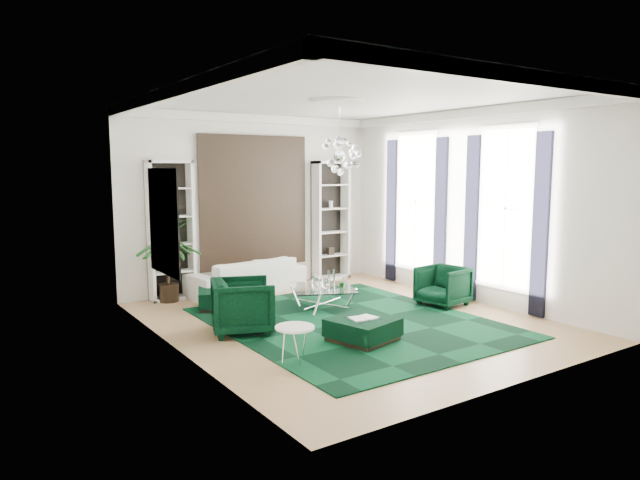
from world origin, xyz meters
TOP-DOWN VIEW (x-y plane):
  - floor at (0.00, 0.00)m, footprint 6.00×7.00m
  - ceiling at (0.00, 0.00)m, footprint 6.00×7.00m
  - wall_back at (0.00, 3.51)m, footprint 6.00×0.02m
  - wall_front at (0.00, -3.51)m, footprint 6.00×0.02m
  - wall_left at (-3.01, 0.00)m, footprint 0.02×7.00m
  - wall_right at (3.01, 0.00)m, footprint 0.02×7.00m
  - crown_molding at (0.00, 0.00)m, footprint 6.00×7.00m
  - ceiling_medallion at (0.00, 0.30)m, footprint 0.90×0.90m
  - tapestry at (0.00, 3.46)m, footprint 2.50×0.06m
  - shelving_left at (-1.95, 3.31)m, footprint 0.90×0.38m
  - shelving_right at (1.95, 3.31)m, footprint 0.90×0.38m
  - painting at (-2.97, 0.60)m, footprint 0.04×1.30m
  - window_near at (2.99, -0.90)m, footprint 0.03×1.10m
  - curtain_near_a at (2.96, -1.68)m, footprint 0.07×0.30m
  - curtain_near_b at (2.96, -0.12)m, footprint 0.07×0.30m
  - window_far at (2.99, 1.50)m, footprint 0.03×1.10m
  - curtain_far_a at (2.96, 0.72)m, footprint 0.07×0.30m
  - curtain_far_b at (2.96, 2.28)m, footprint 0.07×0.30m
  - rug at (0.00, -0.14)m, footprint 4.20×5.00m
  - sofa at (-0.46, 2.95)m, footprint 2.62×1.32m
  - armchair_left at (-1.81, 0.39)m, footprint 1.22×1.21m
  - armchair_right at (2.21, -0.12)m, footprint 0.95×0.93m
  - coffee_table at (0.19, 1.03)m, footprint 1.51×1.51m
  - ottoman_side at (-1.46, 2.05)m, footprint 1.06×1.06m
  - ottoman_front at (-0.49, -1.07)m, footprint 1.09×1.09m
  - book at (-0.49, -1.07)m, footprint 0.42×0.28m
  - side_table at (-1.89, -1.37)m, footprint 0.61×0.61m
  - palm at (-2.09, 3.15)m, footprint 1.39×1.39m
  - chandelier at (0.15, 0.45)m, footprint 1.05×1.05m
  - table_plant at (0.47, 0.79)m, footprint 0.15×0.14m

SIDE VIEW (x-z plane):
  - floor at x=0.00m, z-range -0.02..0.00m
  - rug at x=0.00m, z-range 0.00..0.02m
  - ottoman_front at x=-0.49m, z-range 0.00..0.36m
  - ottoman_side at x=-1.46m, z-range 0.00..0.36m
  - coffee_table at x=0.19m, z-range 0.00..0.39m
  - side_table at x=-1.89m, z-range 0.00..0.52m
  - sofa at x=-0.46m, z-range 0.00..0.73m
  - book at x=-0.49m, z-range 0.36..0.39m
  - armchair_right at x=2.21m, z-range 0.00..0.77m
  - armchair_left at x=-1.81m, z-range 0.00..0.88m
  - table_plant at x=0.47m, z-range 0.39..0.62m
  - palm at x=-2.09m, z-range 0.00..2.15m
  - shelving_left at x=-1.95m, z-range 0.00..2.80m
  - shelving_right at x=1.95m, z-range 0.00..2.80m
  - curtain_near_a at x=2.96m, z-range 0.02..3.27m
  - curtain_near_b at x=2.96m, z-range 0.02..3.27m
  - curtain_far_a at x=2.96m, z-range 0.02..3.27m
  - curtain_far_b at x=2.96m, z-range 0.02..3.27m
  - painting at x=-2.97m, z-range 1.05..2.65m
  - wall_back at x=0.00m, z-range 0.00..3.80m
  - wall_front at x=0.00m, z-range 0.00..3.80m
  - wall_left at x=-3.01m, z-range 0.00..3.80m
  - wall_right at x=3.01m, z-range 0.00..3.80m
  - tapestry at x=0.00m, z-range 0.50..3.30m
  - window_near at x=2.99m, z-range 0.45..3.35m
  - window_far at x=2.99m, z-range 0.45..3.35m
  - chandelier at x=0.15m, z-range 2.48..3.22m
  - crown_molding at x=0.00m, z-range 3.61..3.79m
  - ceiling_medallion at x=0.00m, z-range 3.75..3.79m
  - ceiling at x=0.00m, z-range 3.80..3.82m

